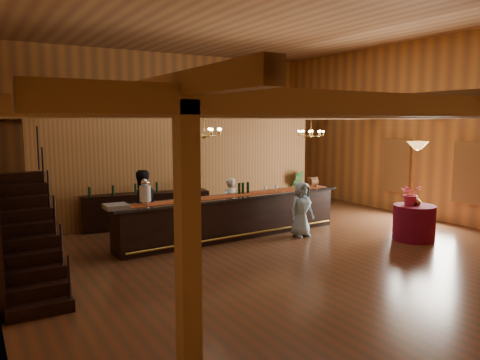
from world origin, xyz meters
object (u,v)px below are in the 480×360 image
guest (302,209)px  staff_second (141,206)px  beverage_dispenser (145,192)px  backbar_shelf (147,210)px  chandelier_left (204,132)px  chandelier_right (311,133)px  tasting_bar (234,216)px  round_table (414,223)px  raffle_drum (313,182)px  bartender (230,204)px  floor_plant (294,189)px  pendant_lamp (418,145)px

guest → staff_second: bearing=158.0°
beverage_dispenser → backbar_shelf: bearing=70.2°
beverage_dispenser → staff_second: staff_second is taller
chandelier_left → chandelier_right: same height
tasting_bar → round_table: size_ratio=6.42×
staff_second → backbar_shelf: bearing=-115.1°
raffle_drum → bartender: bearing=164.2°
beverage_dispenser → round_table: bearing=-21.5°
tasting_bar → backbar_shelf: tasting_bar is taller
backbar_shelf → chandelier_right: chandelier_right is taller
raffle_drum → guest: (-1.09, -0.90, -0.56)m
backbar_shelf → chandelier_left: chandelier_left is taller
raffle_drum → chandelier_left: 4.19m
round_table → guest: (-2.21, 1.77, 0.27)m
guest → round_table: bearing=-38.5°
guest → bartender: bearing=129.2°
tasting_bar → floor_plant: size_ratio=5.05×
floor_plant → chandelier_right: bearing=-106.8°
raffle_drum → chandelier_left: (-3.84, -0.78, 1.49)m
staff_second → pendant_lamp: bearing=149.6°
raffle_drum → bartender: bartender is taller
round_table → bartender: (-3.48, 3.33, 0.28)m
guest → floor_plant: guest is taller
floor_plant → chandelier_left: bearing=-147.4°
beverage_dispenser → round_table: (6.20, -2.44, -0.94)m
backbar_shelf → chandelier_right: size_ratio=4.42×
tasting_bar → raffle_drum: (2.69, 0.12, 0.72)m
staff_second → guest: bearing=156.4°
raffle_drum → guest: 1.52m
tasting_bar → chandelier_left: 2.57m
chandelier_right → backbar_shelf: bearing=168.4°
round_table → guest: 2.84m
beverage_dispenser → backbar_shelf: beverage_dispenser is taller
backbar_shelf → floor_plant: bearing=12.8°
backbar_shelf → floor_plant: size_ratio=2.69×
chandelier_right → chandelier_left: bearing=-157.7°
floor_plant → pendant_lamp: bearing=-91.2°
beverage_dispenser → guest: 4.10m
chandelier_right → bartender: 3.74m
tasting_bar → staff_second: staff_second is taller
tasting_bar → beverage_dispenser: 2.53m
pendant_lamp → guest: pendant_lamp is taller
bartender → floor_plant: size_ratio=1.11×
tasting_bar → raffle_drum: bearing=-1.1°
raffle_drum → chandelier_left: bearing=-168.5°
backbar_shelf → chandelier_right: (5.04, -1.04, 2.14)m
tasting_bar → beverage_dispenser: bearing=178.7°
bartender → pendant_lamp: bearing=129.5°
beverage_dispenser → staff_second: size_ratio=0.33×
round_table → chandelier_right: size_ratio=1.29×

